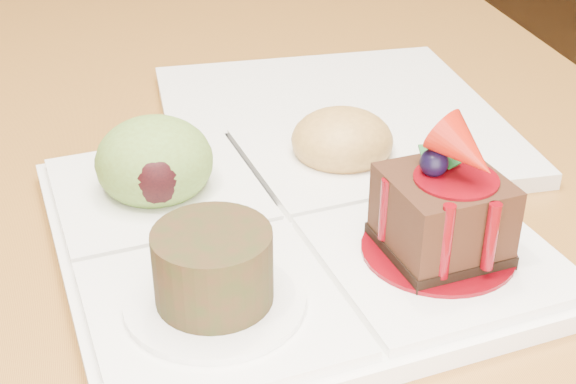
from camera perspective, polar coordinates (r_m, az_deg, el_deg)
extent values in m
cube|color=olive|center=(0.69, -18.61, 3.71)|extent=(1.00, 1.80, 0.04)
cylinder|color=olive|center=(1.64, 1.38, 6.28)|extent=(0.06, 0.06, 0.71)
cube|color=white|center=(0.48, 0.00, -2.96)|extent=(0.31, 0.31, 0.01)
cube|color=white|center=(0.46, 10.59, -4.50)|extent=(0.14, 0.14, 0.01)
cube|color=white|center=(0.41, -5.18, -8.26)|extent=(0.14, 0.14, 0.01)
cube|color=white|center=(0.52, -9.29, 0.14)|extent=(0.14, 0.14, 0.01)
cube|color=white|center=(0.55, 3.83, 2.57)|extent=(0.14, 0.14, 0.01)
cylinder|color=#5E030A|center=(0.45, 10.63, -4.06)|extent=(0.09, 0.09, 0.00)
cube|color=black|center=(0.45, 10.67, -3.76)|extent=(0.07, 0.07, 0.01)
cube|color=#381B0F|center=(0.44, 10.95, -1.21)|extent=(0.07, 0.07, 0.04)
cylinder|color=#5E030A|center=(0.43, 11.21, 1.09)|extent=(0.05, 0.05, 0.00)
sphere|color=black|center=(0.43, 10.34, 2.08)|extent=(0.02, 0.02, 0.02)
cone|color=#A6180A|center=(0.42, 12.53, 2.88)|extent=(0.05, 0.05, 0.04)
cube|color=#134E1D|center=(0.44, 11.07, 2.51)|extent=(0.02, 0.02, 0.01)
cube|color=#134E1D|center=(0.44, 10.10, 2.55)|extent=(0.01, 0.02, 0.01)
cylinder|color=#5E030A|center=(0.41, 11.15, -3.51)|extent=(0.01, 0.01, 0.04)
cylinder|color=#5E030A|center=(0.42, 14.24, -3.09)|extent=(0.01, 0.01, 0.04)
cylinder|color=#5E030A|center=(0.44, 6.96, -1.24)|extent=(0.01, 0.01, 0.04)
cylinder|color=white|center=(0.41, -5.21, -7.71)|extent=(0.09, 0.09, 0.00)
cylinder|color=#3D1C11|center=(0.40, -5.35, -5.27)|extent=(0.06, 0.06, 0.04)
cylinder|color=#3F290D|center=(0.39, -5.45, -3.65)|extent=(0.05, 0.05, 0.00)
ellipsoid|color=#65953D|center=(0.51, -9.48, 2.16)|extent=(0.07, 0.07, 0.06)
ellipsoid|color=black|center=(0.49, -9.31, 0.91)|extent=(0.04, 0.03, 0.03)
ellipsoid|color=#C39346|center=(0.55, 3.87, 3.67)|extent=(0.07, 0.07, 0.04)
cube|color=orange|center=(0.55, 5.25, 4.30)|extent=(0.02, 0.02, 0.01)
cube|color=#4E6A17|center=(0.56, 3.50, 4.82)|extent=(0.02, 0.02, 0.01)
cube|color=orange|center=(0.55, 2.05, 4.28)|extent=(0.02, 0.02, 0.02)
cube|color=#4E6A17|center=(0.54, 3.39, 3.54)|extent=(0.02, 0.02, 0.02)
cube|color=orange|center=(0.54, 5.15, 3.82)|extent=(0.02, 0.02, 0.02)
cube|color=white|center=(0.63, 3.09, 5.08)|extent=(0.25, 0.25, 0.01)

